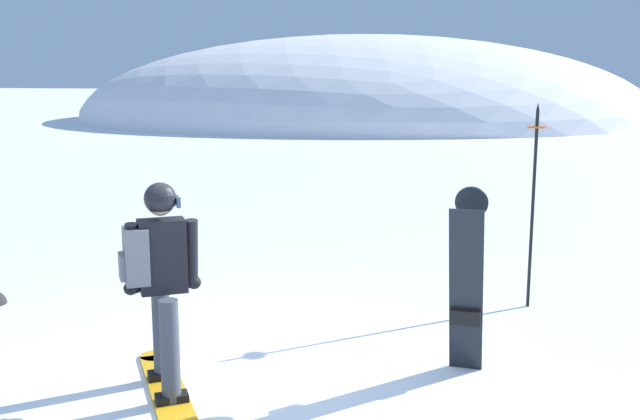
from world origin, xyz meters
TOP-DOWN VIEW (x-y plane):
  - ground_plane at (0.00, 0.00)m, footprint 300.00×300.00m
  - ridge_peak_main at (-9.17, 39.65)m, footprint 34.74×31.26m
  - snowboarder_main at (-0.62, -0.14)m, footprint 1.22×1.53m
  - spare_snowboard at (1.66, 0.95)m, footprint 0.28×0.43m
  - piste_marker_near at (2.12, 3.09)m, footprint 0.20×0.20m

SIDE VIEW (x-z plane):
  - ground_plane at x=0.00m, z-range 0.00..0.00m
  - ridge_peak_main at x=-9.17m, z-range -5.10..5.10m
  - spare_snowboard at x=1.66m, z-range 0.01..1.63m
  - snowboarder_main at x=-0.62m, z-range 0.06..1.78m
  - piste_marker_near at x=2.12m, z-range 0.15..2.40m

